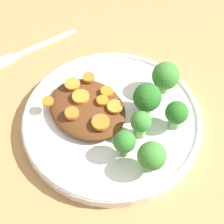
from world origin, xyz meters
name	(u,v)px	position (x,y,z in m)	size (l,w,h in m)	color
ground_plane	(112,124)	(0.00, 0.00, 0.00)	(4.00, 4.00, 0.00)	tan
plate	(112,120)	(0.00, 0.00, 0.01)	(0.29, 0.29, 0.02)	white
stew_mound	(87,108)	(0.04, 0.02, 0.03)	(0.13, 0.11, 0.02)	#5B3319
broccoli_floret_0	(141,123)	(-0.05, -0.01, 0.05)	(0.03, 0.03, 0.05)	#7FA85B
broccoli_floret_1	(147,98)	(-0.03, -0.05, 0.05)	(0.04, 0.04, 0.06)	#7FA85B
broccoli_floret_2	(152,156)	(-0.10, 0.02, 0.05)	(0.04, 0.04, 0.06)	#7FA85B
broccoli_floret_3	(166,76)	(-0.02, -0.10, 0.05)	(0.05, 0.05, 0.06)	#7FA85B
broccoli_floret_4	(124,142)	(-0.06, 0.03, 0.05)	(0.03, 0.03, 0.05)	#759E51
broccoli_floret_5	(177,114)	(-0.08, -0.06, 0.05)	(0.04, 0.04, 0.05)	#7FA85B
carrot_slice_0	(81,97)	(0.05, 0.02, 0.04)	(0.03, 0.03, 0.01)	orange
carrot_slice_1	(116,108)	(0.00, -0.01, 0.04)	(0.03, 0.03, 0.00)	orange
carrot_slice_2	(72,113)	(0.04, 0.05, 0.04)	(0.02, 0.02, 0.01)	orange
carrot_slice_3	(48,101)	(0.08, 0.06, 0.04)	(0.02, 0.02, 0.00)	orange
carrot_slice_4	(101,122)	(-0.01, 0.03, 0.04)	(0.03, 0.03, 0.01)	orange
carrot_slice_5	(72,84)	(0.08, 0.01, 0.04)	(0.03, 0.03, 0.01)	orange
carrot_slice_6	(89,77)	(0.07, -0.02, 0.04)	(0.02, 0.02, 0.01)	orange
carrot_slice_7	(100,102)	(0.02, 0.00, 0.04)	(0.02, 0.02, 0.01)	orange
carrot_slice_8	(107,92)	(0.03, -0.02, 0.04)	(0.02, 0.02, 0.01)	orange
fork	(22,53)	(0.23, 0.01, 0.00)	(0.05, 0.19, 0.01)	silver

